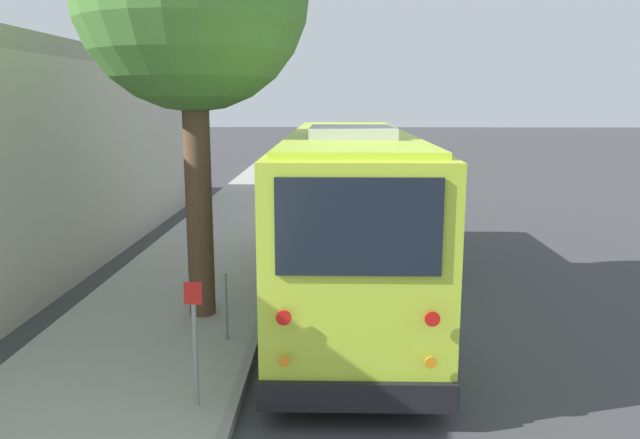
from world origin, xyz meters
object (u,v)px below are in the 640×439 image
object	(u,v)px
shuttle_bus	(349,206)
parked_sedan_blue	(332,167)
sign_post_far	(226,307)
fire_hydrant	(278,214)
parked_sedan_black	(326,183)
sign_post_near	(195,343)

from	to	relation	value
shuttle_bus	parked_sedan_blue	world-z (taller)	shuttle_bus
sign_post_far	fire_hydrant	size ratio (longest dim) A/B	1.36
shuttle_bus	parked_sedan_blue	distance (m)	19.13
shuttle_bus	fire_hydrant	size ratio (longest dim) A/B	13.15
shuttle_bus	parked_sedan_blue	size ratio (longest dim) A/B	2.28
shuttle_bus	sign_post_far	xyz separation A→B (m)	(-2.67, 2.01, -1.19)
parked_sedan_black	parked_sedan_blue	world-z (taller)	parked_sedan_black
parked_sedan_black	parked_sedan_blue	size ratio (longest dim) A/B	0.91
fire_hydrant	sign_post_near	bearing A→B (deg)	179.81
parked_sedan_black	sign_post_far	distance (m)	15.75
parked_sedan_blue	sign_post_far	distance (m)	21.81
shuttle_bus	sign_post_near	size ratio (longest dim) A/B	6.61
parked_sedan_black	fire_hydrant	distance (m)	6.77
parked_sedan_black	fire_hydrant	size ratio (longest dim) A/B	5.26
shuttle_bus	sign_post_far	bearing A→B (deg)	143.11
sign_post_near	fire_hydrant	distance (m)	11.24
parked_sedan_blue	sign_post_far	world-z (taller)	parked_sedan_blue
parked_sedan_black	shuttle_bus	bearing A→B (deg)	-172.98
sign_post_near	parked_sedan_blue	bearing A→B (deg)	-3.88
sign_post_near	fire_hydrant	bearing A→B (deg)	-0.19
sign_post_far	fire_hydrant	world-z (taller)	sign_post_far
shuttle_bus	sign_post_far	size ratio (longest dim) A/B	9.64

